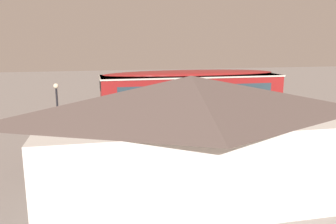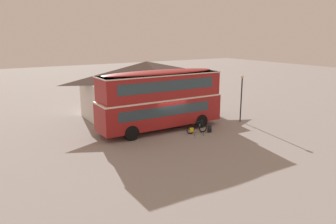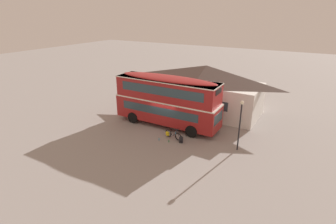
% 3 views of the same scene
% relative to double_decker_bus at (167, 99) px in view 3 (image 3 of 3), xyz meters
% --- Properties ---
extents(ground_plane, '(120.00, 120.00, 0.00)m').
position_rel_double_decker_bus_xyz_m(ground_plane, '(0.31, -0.52, -2.64)').
color(ground_plane, gray).
extents(double_decker_bus, '(10.18, 2.67, 4.79)m').
position_rel_double_decker_bus_xyz_m(double_decker_bus, '(0.00, 0.00, 0.00)').
color(double_decker_bus, black).
rests_on(double_decker_bus, ground).
extents(touring_bicycle, '(1.75, 0.50, 1.03)m').
position_rel_double_decker_bus_xyz_m(touring_bicycle, '(1.85, -2.24, -2.27)').
color(touring_bicycle, black).
rests_on(touring_bicycle, ground).
extents(backpack_on_ground, '(0.30, 0.29, 0.58)m').
position_rel_double_decker_bus_xyz_m(backpack_on_ground, '(2.87, -2.61, -2.35)').
color(backpack_on_ground, black).
rests_on(backpack_on_ground, ground).
extents(water_bottle_green_metal, '(0.07, 0.07, 0.22)m').
position_rel_double_decker_bus_xyz_m(water_bottle_green_metal, '(1.93, -3.03, -2.54)').
color(water_bottle_green_metal, green).
rests_on(water_bottle_green_metal, ground).
extents(water_bottle_blue_sports, '(0.07, 0.07, 0.25)m').
position_rel_double_decker_bus_xyz_m(water_bottle_blue_sports, '(1.04, -3.16, -2.53)').
color(water_bottle_blue_sports, '#338CBF').
rests_on(water_bottle_blue_sports, ground).
extents(pub_building, '(11.86, 5.68, 5.03)m').
position_rel_double_decker_bus_xyz_m(pub_building, '(1.64, 5.39, -0.07)').
color(pub_building, silver).
rests_on(pub_building, ground).
extents(street_lamp, '(0.28, 0.28, 4.09)m').
position_rel_double_decker_bus_xyz_m(street_lamp, '(7.27, -1.43, -0.07)').
color(street_lamp, black).
rests_on(street_lamp, ground).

